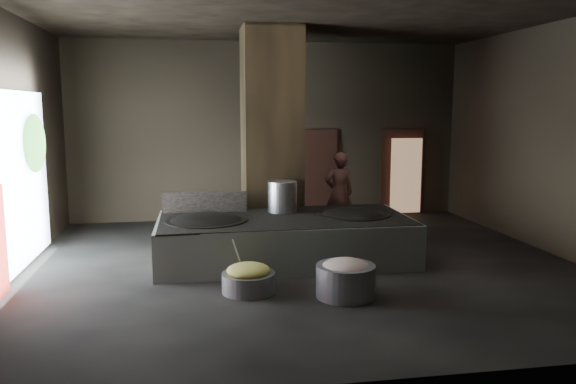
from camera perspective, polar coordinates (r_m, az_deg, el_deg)
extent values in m
cube|color=black|center=(10.44, 1.49, -7.61)|extent=(10.00, 9.00, 0.10)
cube|color=black|center=(10.16, 1.59, 18.15)|extent=(10.00, 9.00, 0.10)
cube|color=black|center=(14.52, -1.97, 6.19)|extent=(10.00, 0.10, 4.50)
cube|color=black|center=(5.66, 10.52, 2.21)|extent=(10.00, 0.10, 4.50)
cube|color=black|center=(10.33, -27.22, 4.25)|extent=(0.10, 9.00, 4.50)
cube|color=black|center=(12.08, 25.84, 4.84)|extent=(0.10, 9.00, 4.50)
cube|color=black|center=(11.86, -1.68, 5.64)|extent=(1.20, 1.20, 4.50)
cube|color=#B0C3B3|center=(10.59, -0.37, -4.81)|extent=(4.72, 2.30, 0.82)
cube|color=black|center=(10.50, -0.37, -2.64)|extent=(4.58, 2.20, 0.03)
ellipsoid|color=black|center=(10.34, -8.29, -3.29)|extent=(1.48, 1.48, 0.41)
cylinder|color=black|center=(10.32, -8.30, -2.91)|extent=(1.51, 1.51, 0.05)
ellipsoid|color=black|center=(10.86, 6.64, -2.68)|extent=(1.38, 1.38, 0.39)
cylinder|color=black|center=(10.84, 6.65, -2.31)|extent=(1.41, 1.41, 0.05)
cylinder|color=#B0B3B8|center=(10.99, -0.58, -0.47)|extent=(0.57, 0.57, 0.61)
cube|color=black|center=(11.07, -8.43, -1.02)|extent=(1.63, 0.08, 0.41)
imported|color=brown|center=(12.83, 5.21, -0.09)|extent=(0.71, 0.48, 1.86)
cylinder|color=slate|center=(8.91, -4.03, -9.14)|extent=(0.97, 0.97, 0.31)
ellipsoid|color=#8AB256|center=(8.85, -4.04, -7.93)|extent=(0.69, 0.69, 0.21)
cylinder|color=#B0B3B8|center=(8.93, -5.12, -6.46)|extent=(0.21, 0.29, 0.59)
cylinder|color=slate|center=(8.69, 5.87, -8.97)|extent=(1.12, 1.12, 0.50)
ellipsoid|color=tan|center=(8.63, 5.89, -7.69)|extent=(0.75, 0.75, 0.29)
cube|color=black|center=(14.73, 2.74, 1.73)|extent=(1.18, 0.08, 2.38)
cube|color=#8C6647|center=(14.84, 2.39, 1.59)|extent=(0.81, 0.04, 1.91)
cube|color=black|center=(15.42, 11.49, 1.88)|extent=(1.18, 0.08, 2.38)
cube|color=#8C6647|center=(15.31, 11.90, 1.63)|extent=(0.85, 0.04, 2.00)
cube|color=white|center=(10.55, -26.14, 0.84)|extent=(0.04, 4.20, 3.10)
ellipsoid|color=#194714|center=(11.52, -24.33, 4.54)|extent=(0.28, 1.10, 1.10)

